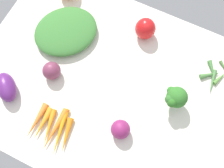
% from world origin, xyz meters
% --- Properties ---
extents(tablecloth, '(1.04, 0.76, 0.02)m').
position_xyz_m(tablecloth, '(0.00, 0.00, 0.01)').
color(tablecloth, silver).
rests_on(tablecloth, ground).
extents(eggplant, '(0.13, 0.13, 0.07)m').
position_xyz_m(eggplant, '(0.33, 0.18, 0.05)').
color(eggplant, '#5D2371').
rests_on(eggplant, tablecloth).
extents(okra_pile, '(0.10, 0.15, 0.02)m').
position_xyz_m(okra_pile, '(-0.33, -0.20, 0.03)').
color(okra_pile, '#427A3A').
rests_on(okra_pile, tablecloth).
extents(bell_pepper_red, '(0.10, 0.10, 0.09)m').
position_xyz_m(bell_pepper_red, '(-0.02, -0.25, 0.06)').
color(bell_pepper_red, red).
rests_on(bell_pepper_red, tablecloth).
extents(broccoli_head, '(0.08, 0.08, 0.10)m').
position_xyz_m(broccoli_head, '(-0.23, -0.04, 0.08)').
color(broccoli_head, '#A8CD83').
rests_on(broccoli_head, tablecloth).
extents(carrot_bunch, '(0.16, 0.17, 0.03)m').
position_xyz_m(carrot_bunch, '(0.12, 0.24, 0.03)').
color(carrot_bunch, orange).
rests_on(carrot_bunch, tablecloth).
extents(red_onion_center, '(0.07, 0.07, 0.07)m').
position_xyz_m(red_onion_center, '(-0.10, 0.14, 0.05)').
color(red_onion_center, '#86235C').
rests_on(red_onion_center, tablecloth).
extents(red_onion_near_basket, '(0.07, 0.07, 0.07)m').
position_xyz_m(red_onion_near_basket, '(0.22, 0.06, 0.05)').
color(red_onion_near_basket, '#74324C').
rests_on(red_onion_near_basket, tablecloth).
extents(leafy_greens_clump, '(0.32, 0.33, 0.05)m').
position_xyz_m(leafy_greens_clump, '(0.26, -0.12, 0.04)').
color(leafy_greens_clump, '#397733').
rests_on(leafy_greens_clump, tablecloth).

